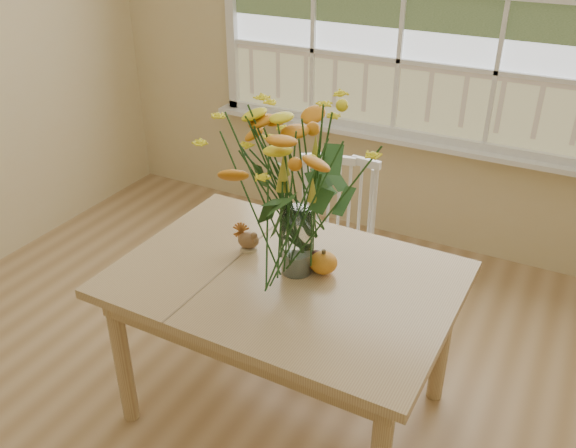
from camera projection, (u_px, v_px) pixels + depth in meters
The scene contains 7 objects.
wall_back at pixel (404, 24), 3.44m from camera, with size 4.00×0.02×2.70m, color beige.
dining_table at pixel (286, 294), 2.43m from camera, with size 1.32×0.95×0.70m.
windsor_chair at pixel (334, 234), 3.10m from camera, with size 0.47×0.46×0.85m.
flower_vase at pixel (297, 178), 2.21m from camera, with size 0.57×0.57×0.67m.
pumpkin at pixel (323, 264), 2.38m from camera, with size 0.11×0.11×0.09m, color orange.
turkey_figurine at pixel (249, 240), 2.53m from camera, with size 0.11×0.09×0.11m.
dark_gourd at pixel (316, 260), 2.42m from camera, with size 0.12×0.08×0.07m.
Camera 1 is at (1.07, -1.21, 2.04)m, focal length 38.00 mm.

